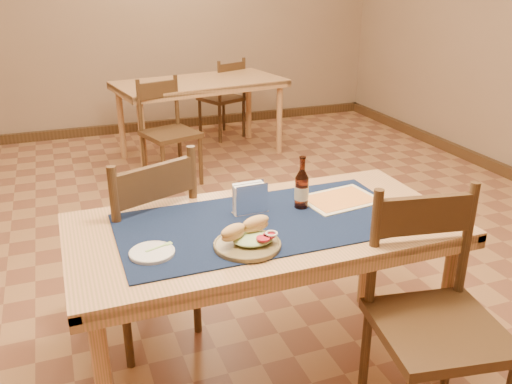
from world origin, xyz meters
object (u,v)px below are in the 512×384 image
object	(u,v)px
back_table	(200,89)
chair_main_far	(141,243)
chair_main_near	(434,317)
beer_bottle	(302,189)
main_table	(264,240)
napkin_holder	(250,199)
sandwich_plate	(248,240)

from	to	relation	value
back_table	chair_main_far	distance (m)	2.89
chair_main_near	beer_bottle	bearing A→B (deg)	114.61
main_table	beer_bottle	xyz separation A→B (m)	(0.21, 0.08, 0.17)
main_table	napkin_holder	xyz separation A→B (m)	(-0.02, 0.11, 0.15)
main_table	sandwich_plate	bearing A→B (deg)	-127.45
chair_main_far	beer_bottle	distance (m)	0.82
back_table	beer_bottle	bearing A→B (deg)	-96.88
sandwich_plate	napkin_holder	distance (m)	0.31
back_table	beer_bottle	size ratio (longest dim) A/B	7.19
main_table	chair_main_far	distance (m)	0.65
back_table	beer_bottle	world-z (taller)	beer_bottle
napkin_holder	main_table	bearing A→B (deg)	-76.67
chair_main_far	beer_bottle	size ratio (longest dim) A/B	4.27
napkin_holder	chair_main_far	bearing A→B (deg)	141.32
napkin_holder	chair_main_near	bearing A→B (deg)	-51.07
back_table	chair_main_near	size ratio (longest dim) A/B	1.71
chair_main_near	beer_bottle	world-z (taller)	beer_bottle
main_table	chair_main_far	xyz separation A→B (m)	(-0.45, 0.45, -0.15)
back_table	sandwich_plate	bearing A→B (deg)	-102.07
main_table	chair_main_near	distance (m)	0.73
main_table	back_table	bearing A→B (deg)	79.64
chair_main_far	sandwich_plate	world-z (taller)	chair_main_far
main_table	sandwich_plate	distance (m)	0.25
chair_main_far	napkin_holder	bearing A→B (deg)	-38.68
main_table	napkin_holder	bearing A→B (deg)	103.33
main_table	back_table	xyz separation A→B (m)	(0.58, 3.15, 0.00)
main_table	sandwich_plate	size ratio (longest dim) A/B	6.24
chair_main_near	sandwich_plate	xyz separation A→B (m)	(-0.62, 0.35, 0.27)
back_table	sandwich_plate	world-z (taller)	sandwich_plate
chair_main_far	sandwich_plate	bearing A→B (deg)	-63.16
chair_main_near	main_table	bearing A→B (deg)	132.70
chair_main_near	back_table	bearing A→B (deg)	88.55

